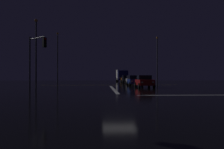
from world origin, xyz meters
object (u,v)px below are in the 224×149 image
at_px(sedan_blue, 134,80).
at_px(sedan_black, 127,79).
at_px(streetlamp_left_near, 36,48).
at_px(streetlamp_left_far, 58,54).
at_px(sedan_silver, 132,80).
at_px(sedan_red, 144,81).
at_px(box_truck, 122,75).
at_px(traffic_signal_nw, 36,53).
at_px(sedan_orange, 125,79).
at_px(streetlamp_right_far, 157,57).

distance_m(sedan_blue, sedan_black, 12.12).
bearing_deg(sedan_black, streetlamp_left_near, -132.86).
bearing_deg(streetlamp_left_far, sedan_silver, -27.16).
bearing_deg(sedan_blue, sedan_red, -84.79).
xyz_separation_m(box_truck, traffic_signal_nw, (-12.46, -34.57, 2.34)).
bearing_deg(box_truck, sedan_orange, -87.47).
bearing_deg(streetlamp_left_near, sedan_black, 47.14).
bearing_deg(box_truck, sedan_black, -90.46).
xyz_separation_m(sedan_orange, streetlamp_left_far, (-14.39, -5.83, 5.06)).
relative_size(sedan_red, sedan_silver, 1.00).
relative_size(sedan_red, streetlamp_left_far, 0.42).
bearing_deg(sedan_silver, sedan_orange, 89.14).
relative_size(sedan_blue, sedan_silver, 1.00).
relative_size(sedan_silver, streetlamp_left_far, 0.42).
relative_size(box_truck, streetlamp_left_near, 0.90).
height_order(sedan_black, streetlamp_right_far, streetlamp_right_far).
height_order(streetlamp_right_far, streetlamp_left_far, streetlamp_left_far).
relative_size(sedan_orange, streetlamp_left_far, 0.42).
bearing_deg(sedan_red, streetlamp_left_far, 127.72).
bearing_deg(sedan_orange, sedan_blue, -91.77).
bearing_deg(streetlamp_left_near, streetlamp_right_far, 38.16).
bearing_deg(streetlamp_left_far, sedan_blue, -43.33).
distance_m(sedan_silver, streetlamp_left_far, 16.74).
distance_m(sedan_black, traffic_signal_nw, 24.77).
bearing_deg(sedan_orange, streetlamp_right_far, -44.31).
relative_size(streetlamp_right_far, streetlamp_left_far, 0.93).
relative_size(sedan_red, streetlamp_left_near, 0.47).
bearing_deg(box_truck, sedan_silver, -89.72).
bearing_deg(streetlamp_left_far, sedan_orange, 22.04).
xyz_separation_m(sedan_blue, sedan_orange, (0.58, 18.86, 0.00)).
bearing_deg(sedan_red, streetlamp_right_far, 71.88).
xyz_separation_m(sedan_orange, traffic_signal_nw, (-12.75, -27.97, 3.24)).
height_order(sedan_blue, box_truck, box_truck).
bearing_deg(box_truck, streetlamp_left_near, -116.39).
bearing_deg(sedan_blue, box_truck, 89.34).
relative_size(sedan_red, box_truck, 0.52).
height_order(sedan_blue, streetlamp_left_far, streetlamp_left_far).
bearing_deg(streetlamp_left_near, sedan_blue, 12.14).
distance_m(sedan_blue, sedan_silver, 5.76).
xyz_separation_m(sedan_blue, streetlamp_left_near, (-13.81, -2.97, 4.50)).
xyz_separation_m(sedan_blue, traffic_signal_nw, (-12.17, -9.11, 3.24)).
relative_size(sedan_orange, streetlamp_right_far, 0.45).
bearing_deg(streetlamp_left_far, streetlamp_right_far, 0.00).
distance_m(sedan_silver, traffic_signal_nw, 19.72).
bearing_deg(sedan_orange, sedan_red, -90.20).
xyz_separation_m(sedan_red, sedan_blue, (-0.50, 5.47, 0.00)).
xyz_separation_m(sedan_black, streetlamp_left_far, (-14.00, 0.92, 5.06)).
distance_m(sedan_blue, sedan_orange, 18.87).
xyz_separation_m(sedan_blue, sedan_silver, (0.39, 5.75, 0.00)).
bearing_deg(streetlamp_left_far, sedan_black, -3.74).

